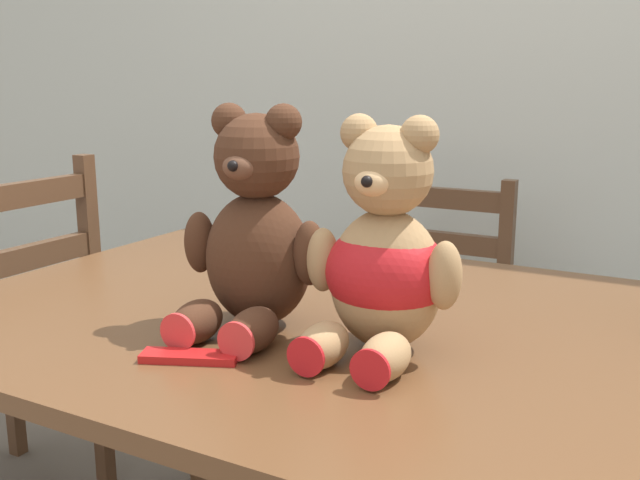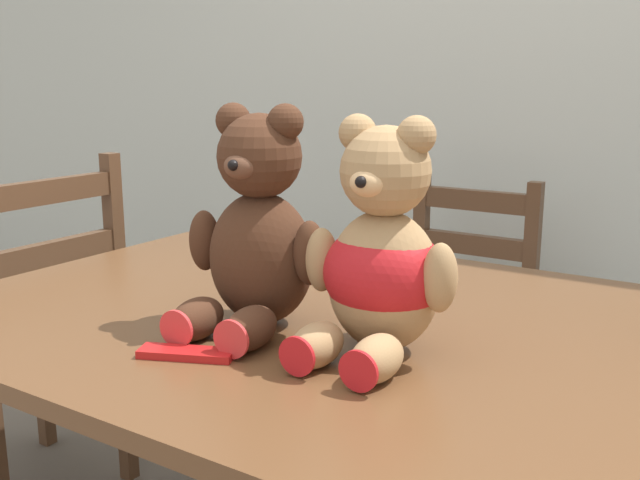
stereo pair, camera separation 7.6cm
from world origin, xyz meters
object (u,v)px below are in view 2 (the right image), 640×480
(wooden_chair_behind, at_px, (452,336))
(teddy_bear_right, at_px, (381,260))
(wooden_chair_side, at_px, (27,342))
(teddy_bear_left, at_px, (257,233))
(chocolate_bar, at_px, (186,353))

(wooden_chair_behind, xyz_separation_m, teddy_bear_right, (0.26, -0.95, 0.46))
(wooden_chair_side, height_order, teddy_bear_right, teddy_bear_right)
(wooden_chair_behind, xyz_separation_m, teddy_bear_left, (0.03, -0.95, 0.48))
(teddy_bear_right, bearing_deg, chocolate_bar, 37.67)
(wooden_chair_side, xyz_separation_m, chocolate_bar, (0.95, -0.38, 0.30))
(wooden_chair_behind, height_order, teddy_bear_left, teddy_bear_left)
(wooden_chair_side, bearing_deg, teddy_bear_right, -99.49)
(teddy_bear_right, height_order, chocolate_bar, teddy_bear_right)
(teddy_bear_left, bearing_deg, teddy_bear_right, 175.25)
(chocolate_bar, bearing_deg, teddy_bear_right, 38.34)
(wooden_chair_behind, bearing_deg, teddy_bear_left, 91.67)
(teddy_bear_right, distance_m, chocolate_bar, 0.32)
(wooden_chair_side, distance_m, chocolate_bar, 1.07)
(teddy_bear_left, bearing_deg, wooden_chair_behind, -94.15)
(teddy_bear_left, bearing_deg, chocolate_bar, 84.21)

